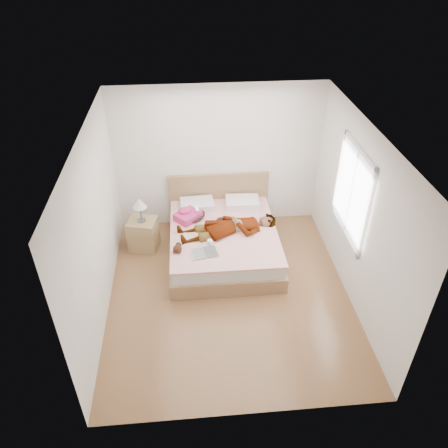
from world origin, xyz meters
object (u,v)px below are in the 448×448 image
bed (223,238)px  coffee_mug (210,242)px  plush_toy (178,248)px  nightstand (143,232)px  magazine (205,253)px  phone (197,209)px  woman (229,224)px  towel (187,215)px

bed → coffee_mug: 0.59m
coffee_mug → plush_toy: 0.52m
nightstand → magazine: bearing=-41.8°
phone → magazine: bearing=-96.4°
bed → woman: bearing=-47.7°
towel → nightstand: size_ratio=0.52×
bed → towel: size_ratio=4.06×
magazine → nightstand: bearing=138.2°
phone → nightstand: 1.01m
towel → nightstand: (-0.77, -0.06, -0.27)m
woman → nightstand: bearing=-113.6°
magazine → bed: bearing=63.2°
coffee_mug → nightstand: size_ratio=0.13×
woman → nightstand: size_ratio=1.68×
bed → magazine: (-0.34, -0.67, 0.24)m
bed → nightstand: (-1.35, 0.23, 0.05)m
phone → plush_toy: (-0.33, -0.89, -0.13)m
towel → magazine: towel is taller
phone → woman: bearing=-49.5°
bed → plush_toy: 0.99m
bed → plush_toy: bed is taller
bed → magazine: bed is taller
magazine → coffee_mug: (0.09, 0.21, 0.04)m
phone → nightstand: size_ratio=0.10×
magazine → phone: bearing=94.4°
woman → nightstand: nightstand is taller
woman → phone: bearing=-139.5°
phone → bed: bearing=-47.2°
woman → plush_toy: woman is taller
woman → towel: woman is taller
magazine → coffee_mug: size_ratio=3.67×
magazine → nightstand: (-1.01, 0.90, -0.19)m
magazine → plush_toy: size_ratio=2.03×
bed → nightstand: bearing=170.3°
woman → towel: size_ratio=3.25×
towel → nightstand: nightstand is taller
phone → magazine: size_ratio=0.22×
towel → nightstand: 0.81m
woman → towel: (-0.67, 0.38, -0.03)m
towel → plush_toy: bearing=-100.9°
phone → towel: (-0.17, -0.02, -0.11)m
magazine → nightstand: size_ratio=0.46×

